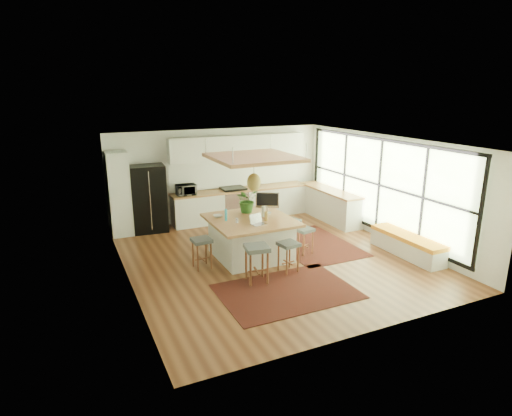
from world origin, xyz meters
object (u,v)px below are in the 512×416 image
monitor (267,203)px  microwave (186,189)px  stool_left_side (202,253)px  stool_right_front (304,239)px  stool_near_right (288,256)px  fridge (149,198)px  island (251,238)px  laptop (259,219)px  island_plant (247,202)px  stool_right_back (291,231)px  stool_near_left (257,266)px

monitor → microwave: size_ratio=1.04×
stool_left_side → microwave: microwave is taller
stool_left_side → stool_right_front: bearing=-5.0°
monitor → stool_near_right: bearing=-67.9°
monitor → microwave: 2.89m
fridge → stool_left_side: (0.51, -3.05, -0.57)m
stool_near_right → stool_right_front: (0.85, 0.76, 0.00)m
island → monitor: (0.55, 0.26, 0.72)m
laptop → island_plant: size_ratio=0.55×
fridge → stool_left_side: size_ratio=2.70×
monitor → island_plant: size_ratio=0.91×
microwave → fridge: bearing=178.1°
fridge → monitor: size_ratio=3.25×
stool_right_back → microwave: size_ratio=1.20×
stool_right_back → island_plant: (-1.11, 0.20, 0.82)m
stool_near_left → stool_right_front: size_ratio=1.23×
stool_left_side → monitor: size_ratio=1.20×
monitor → fridge: bearing=160.0°
fridge → laptop: fridge is taller
fridge → stool_near_left: bearing=-68.2°
stool_near_right → island: bearing=109.1°
island → stool_right_front: 1.29m
microwave → stool_right_back: bearing=-50.9°
fridge → stool_right_back: (3.01, -2.57, -0.57)m
microwave → island_plant: size_ratio=0.87×
stool_left_side → monitor: bearing=12.5°
fridge → island_plant: (1.89, -2.37, 0.25)m
laptop → island_plant: 1.03m
stool_near_left → island: bearing=70.9°
stool_right_front → laptop: (-1.24, -0.11, 0.70)m
microwave → island_plant: island_plant is taller
stool_right_back → fridge: bearing=139.5°
laptop → microwave: (-0.69, 3.33, 0.06)m
stool_left_side → island_plant: size_ratio=1.09×
island → stool_near_right: island is taller
island → island_plant: (0.15, 0.55, 0.71)m
stool_near_right → monitor: (0.17, 1.37, 0.83)m
stool_near_left → stool_left_side: 1.40m
island_plant → monitor: bearing=-35.6°
stool_left_side → laptop: laptop is taller
stool_right_back → stool_left_side: size_ratio=0.96×
island → stool_left_side: (-1.23, -0.14, -0.11)m
stool_near_left → microwave: size_ratio=1.44×
fridge → island: (1.74, -2.92, -0.46)m
stool_near_right → fridge: bearing=117.8°
fridge → stool_near_right: 4.59m
stool_left_side → microwave: size_ratio=1.25×
stool_left_side → stool_right_back: bearing=11.0°
stool_right_back → monitor: 1.10m
stool_near_left → stool_right_back: 2.37m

